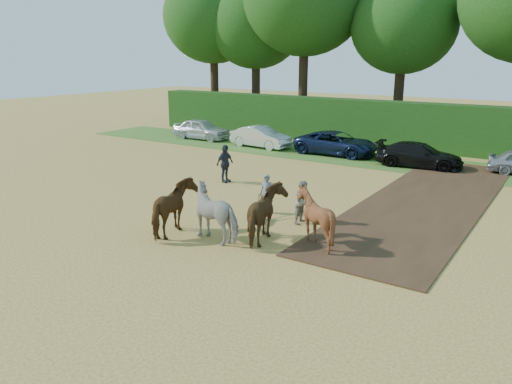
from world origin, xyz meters
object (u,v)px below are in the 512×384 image
object	(u,v)px
spectator_near	(303,202)
parked_cars	(429,153)
plough_team	(244,213)
spectator_far	(225,164)

from	to	relation	value
spectator_near	parked_cars	bearing A→B (deg)	-1.73
plough_team	parked_cars	bearing A→B (deg)	82.35
spectator_far	plough_team	world-z (taller)	plough_team
spectator_near	spectator_far	bearing A→B (deg)	65.11
spectator_near	plough_team	world-z (taller)	plough_team
spectator_far	parked_cars	xyz separation A→B (m)	(7.14, 9.16, -0.21)
spectator_near	parked_cars	xyz separation A→B (m)	(1.16, 12.41, -0.09)
plough_team	spectator_near	bearing A→B (deg)	71.65
spectator_far	parked_cars	distance (m)	11.62
spectator_near	spectator_far	xyz separation A→B (m)	(-5.98, 3.25, 0.12)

